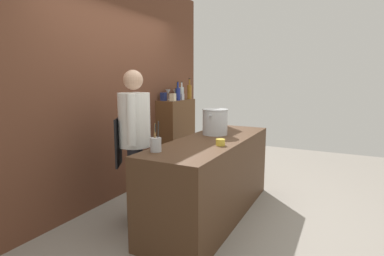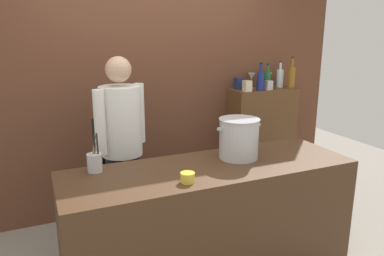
{
  "view_description": "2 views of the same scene",
  "coord_description": "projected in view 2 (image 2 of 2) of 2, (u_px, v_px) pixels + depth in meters",
  "views": [
    {
      "loc": [
        -3.03,
        -1.3,
        1.55
      ],
      "look_at": [
        0.17,
        0.34,
        0.98
      ],
      "focal_mm": 28.03,
      "sensor_mm": 36.0,
      "label": 1
    },
    {
      "loc": [
        -1.13,
        -2.25,
        1.84
      ],
      "look_at": [
        0.04,
        0.43,
        1.08
      ],
      "focal_mm": 34.47,
      "sensor_mm": 36.0,
      "label": 2
    }
  ],
  "objects": [
    {
      "name": "brick_back_panel",
      "position": [
        150.0,
        67.0,
        3.77
      ],
      "size": [
        4.4,
        0.1,
        3.0
      ],
      "primitive_type": "cube",
      "color": "brown",
      "rests_on": "ground_plane"
    },
    {
      "name": "prep_counter",
      "position": [
        210.0,
        222.0,
        2.79
      ],
      "size": [
        2.15,
        0.7,
        0.9
      ],
      "primitive_type": "cube",
      "color": "#472D1C",
      "rests_on": "ground_plane"
    },
    {
      "name": "bar_cabinet",
      "position": [
        261.0,
        141.0,
        4.29
      ],
      "size": [
        0.76,
        0.32,
        1.23
      ],
      "primitive_type": "cube",
      "color": "brown",
      "rests_on": "ground_plane"
    },
    {
      "name": "chef",
      "position": [
        121.0,
        140.0,
        3.09
      ],
      "size": [
        0.47,
        0.41,
        1.66
      ],
      "rotation": [
        0.0,
        0.0,
        3.67
      ],
      "color": "black",
      "rests_on": "ground_plane"
    },
    {
      "name": "stockpot_large",
      "position": [
        239.0,
        138.0,
        2.82
      ],
      "size": [
        0.37,
        0.31,
        0.31
      ],
      "color": "#B7BABF",
      "rests_on": "prep_counter"
    },
    {
      "name": "utensil_crock",
      "position": [
        95.0,
        162.0,
        2.55
      ],
      "size": [
        0.1,
        0.1,
        0.28
      ],
      "color": "#B7BABF",
      "rests_on": "prep_counter"
    },
    {
      "name": "butter_jar",
      "position": [
        188.0,
        177.0,
        2.38
      ],
      "size": [
        0.09,
        0.09,
        0.07
      ],
      "primitive_type": "cylinder",
      "color": "yellow",
      "rests_on": "prep_counter"
    },
    {
      "name": "wine_bottle_green",
      "position": [
        267.0,
        79.0,
        4.12
      ],
      "size": [
        0.08,
        0.08,
        0.28
      ],
      "color": "#1E592D",
      "rests_on": "bar_cabinet"
    },
    {
      "name": "wine_bottle_cobalt",
      "position": [
        260.0,
        81.0,
        3.97
      ],
      "size": [
        0.08,
        0.08,
        0.3
      ],
      "color": "navy",
      "rests_on": "bar_cabinet"
    },
    {
      "name": "wine_bottle_amber",
      "position": [
        292.0,
        77.0,
        4.14
      ],
      "size": [
        0.08,
        0.08,
        0.35
      ],
      "color": "#8C5919",
      "rests_on": "bar_cabinet"
    },
    {
      "name": "wine_bottle_clear",
      "position": [
        280.0,
        78.0,
        4.22
      ],
      "size": [
        0.08,
        0.08,
        0.29
      ],
      "color": "silver",
      "rests_on": "bar_cabinet"
    },
    {
      "name": "wine_glass_wide",
      "position": [
        269.0,
        77.0,
        4.23
      ],
      "size": [
        0.07,
        0.07,
        0.17
      ],
      "color": "silver",
      "rests_on": "bar_cabinet"
    },
    {
      "name": "wine_glass_tall",
      "position": [
        252.0,
        77.0,
        4.14
      ],
      "size": [
        0.08,
        0.08,
        0.17
      ],
      "color": "silver",
      "rests_on": "bar_cabinet"
    },
    {
      "name": "spice_tin_cream",
      "position": [
        247.0,
        86.0,
        3.91
      ],
      "size": [
        0.08,
        0.08,
        0.12
      ],
      "primitive_type": "cube",
      "color": "beige",
      "rests_on": "bar_cabinet"
    },
    {
      "name": "spice_tin_navy",
      "position": [
        239.0,
        83.0,
        4.06
      ],
      "size": [
        0.08,
        0.08,
        0.13
      ],
      "primitive_type": "cube",
      "color": "navy",
      "rests_on": "bar_cabinet"
    },
    {
      "name": "spice_tin_silver",
      "position": [
        268.0,
        85.0,
        4.02
      ],
      "size": [
        0.07,
        0.07,
        0.1
      ],
      "primitive_type": "cube",
      "color": "#B2B2B7",
      "rests_on": "bar_cabinet"
    }
  ]
}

